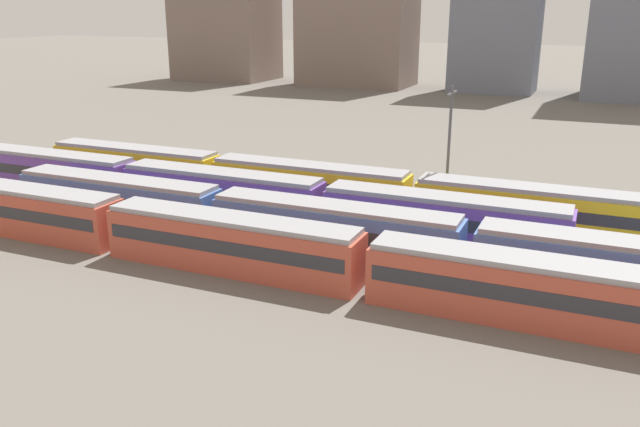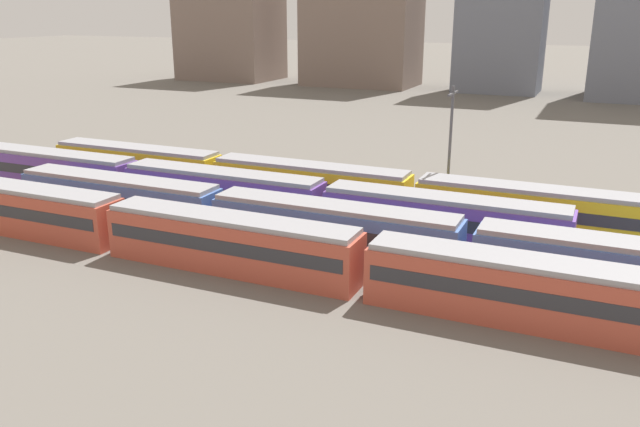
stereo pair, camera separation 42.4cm
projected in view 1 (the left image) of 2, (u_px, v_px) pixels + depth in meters
ground_plane at (117, 209)px, 56.27m from camera, size 600.00×600.00×0.00m
train_track_0 at (232, 243)px, 42.72m from camera, size 55.80×3.06×3.75m
train_track_1 at (334, 229)px, 45.31m from camera, size 55.80×3.06×3.75m
train_track_2 at (222, 192)px, 54.54m from camera, size 55.80×3.06×3.75m
train_track_3 at (309, 184)px, 56.91m from camera, size 55.80×3.06×3.75m
catenary_pole_1 at (449, 143)px, 54.19m from camera, size 0.24×3.20×10.66m
distant_building_0 at (225, 19)px, 157.12m from camera, size 22.45×17.02×28.85m
distant_building_1 at (358, 13)px, 143.72m from camera, size 24.51×15.65×31.68m
distant_building_2 at (498, 4)px, 131.67m from camera, size 17.12×12.24×35.13m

